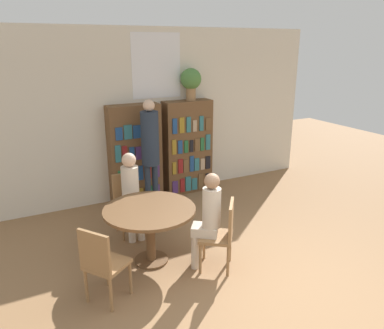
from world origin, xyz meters
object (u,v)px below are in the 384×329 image
flower_vase (191,81)px  reading_table (150,218)px  chair_left_side (128,200)px  seated_reader_right (207,216)px  bookshelf_left (135,154)px  librarian_standing (150,144)px  seated_reader_left (131,191)px  chair_far_side (222,232)px  bookshelf_right (188,147)px  chair_near_camera (102,262)px

flower_vase → reading_table: bearing=-128.7°
chair_left_side → seated_reader_right: (0.58, -1.36, 0.20)m
bookshelf_left → librarian_standing: 0.59m
flower_vase → librarian_standing: flower_vase is taller
seated_reader_left → librarian_standing: 1.06m
seated_reader_right → chair_far_side: bearing=-90.0°
reading_table → chair_far_side: 0.93m
bookshelf_left → bookshelf_right: size_ratio=1.00×
reading_table → librarian_standing: size_ratio=0.62×
reading_table → seated_reader_right: bearing=-36.7°
chair_near_camera → seated_reader_left: 1.50m
bookshelf_left → flower_vase: bearing=0.2°
bookshelf_right → chair_left_side: 1.91m
bookshelf_right → chair_far_side: bookshelf_right is taller
chair_left_side → flower_vase: bearing=-145.0°
bookshelf_left → seated_reader_left: (-0.50, -1.27, -0.14)m
flower_vase → librarian_standing: (-1.01, -0.51, -0.93)m
reading_table → chair_near_camera: size_ratio=1.29×
bookshelf_right → seated_reader_left: bearing=-140.3°
reading_table → chair_far_side: size_ratio=1.29×
chair_far_side → seated_reader_left: (-0.73, 1.29, 0.22)m
chair_near_camera → chair_far_side: bearing=54.0°
reading_table → seated_reader_left: (0.01, 0.74, 0.10)m
bookshelf_right → chair_far_side: bearing=-107.4°
chair_far_side → seated_reader_right: bearing=90.0°
seated_reader_right → chair_left_side: bearing=59.7°
bookshelf_left → librarian_standing: librarian_standing is taller
librarian_standing → chair_far_side: bearing=-86.3°
chair_far_side → seated_reader_right: size_ratio=0.71×
bookshelf_right → chair_near_camera: 3.43m
flower_vase → seated_reader_right: flower_vase is taller
bookshelf_right → librarian_standing: 1.10m
bookshelf_left → chair_near_camera: bookshelf_left is taller
flower_vase → reading_table: size_ratio=0.49×
seated_reader_left → librarian_standing: (0.60, 0.76, 0.43)m
librarian_standing → bookshelf_left: bearing=101.1°
bookshelf_right → flower_vase: flower_vase is taller
bookshelf_left → seated_reader_right: (0.08, -2.44, -0.16)m
seated_reader_left → flower_vase: bearing=-140.8°
seated_reader_right → bookshelf_right: bearing=15.5°
flower_vase → chair_near_camera: size_ratio=0.63×
bookshelf_left → bookshelf_right: (1.03, 0.00, -0.00)m
bookshelf_right → chair_left_side: bookshelf_right is taller
flower_vase → seated_reader_right: (-1.02, -2.45, -1.38)m
reading_table → chair_far_side: (0.74, -0.55, -0.12)m
bookshelf_left → chair_far_side: bearing=-84.9°
flower_vase → librarian_standing: 1.46m
chair_near_camera → chair_left_side: same height
bookshelf_left → librarian_standing: (0.10, -0.50, 0.29)m
reading_table → bookshelf_right: bearing=52.5°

